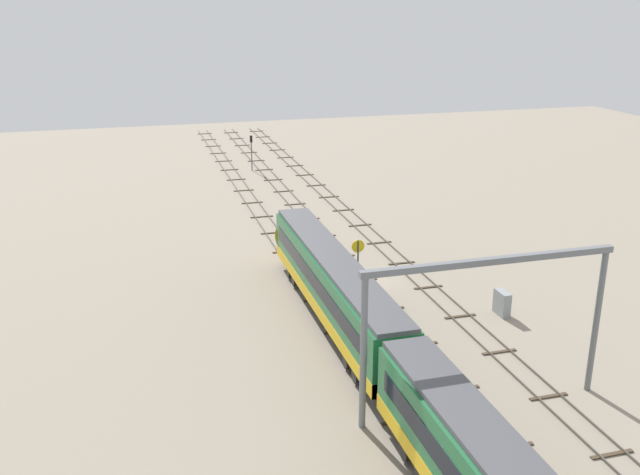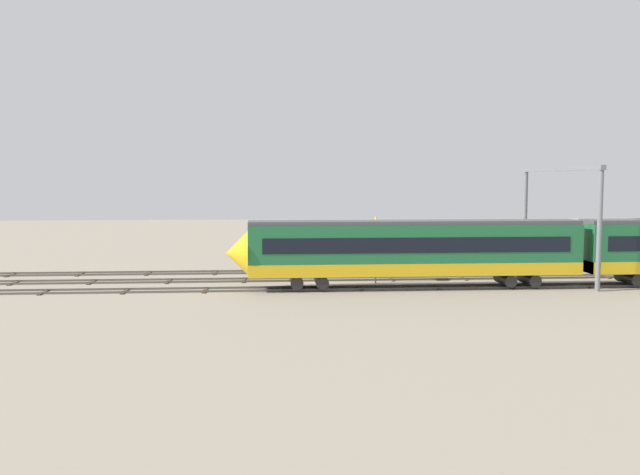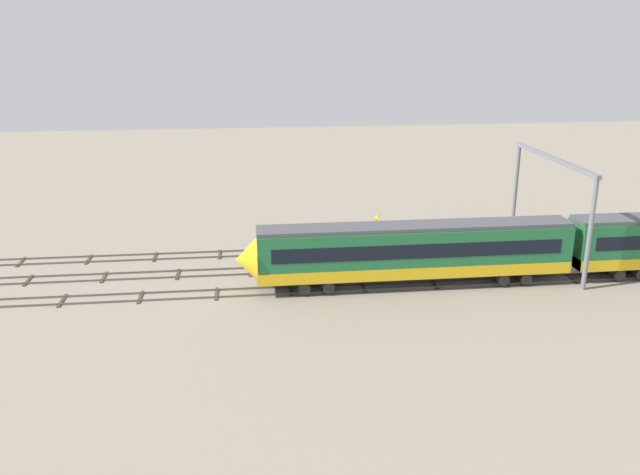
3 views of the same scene
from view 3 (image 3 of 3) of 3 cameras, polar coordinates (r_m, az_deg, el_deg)
The scene contains 7 objects.
ground_plane at distance 54.67m, azimuth 0.03°, elevation -2.73°, with size 161.43×161.43×0.00m, color gray.
track_near_foreground at distance 58.87m, azimuth -0.48°, elevation -1.13°, with size 145.43×2.40×0.16m.
track_second_near at distance 54.65m, azimuth 0.03°, elevation -2.66°, with size 145.43×2.40×0.16m.
track_with_train at distance 50.48m, azimuth 0.64°, elevation -4.44°, with size 145.43×2.40×0.16m.
overhead_gantry at distance 58.46m, azimuth 19.33°, elevation 4.19°, with size 0.40×14.54×8.93m.
speed_sign_mid_trackside at distance 52.43m, azimuth 4.92°, elevation 0.18°, with size 0.14×0.98×5.09m.
relay_cabinet at distance 62.97m, azimuth 7.21°, elevation 0.79°, with size 1.56×0.63×1.79m.
Camera 3 is at (6.03, 50.85, 19.17)m, focal length 36.99 mm.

